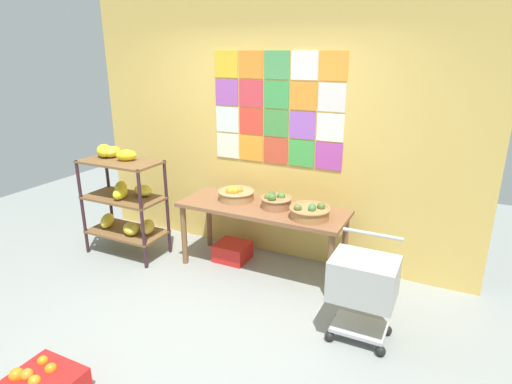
% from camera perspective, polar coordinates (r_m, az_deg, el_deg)
% --- Properties ---
extents(ground, '(9.22, 9.22, 0.00)m').
position_cam_1_polar(ground, '(3.83, -8.92, -17.33)').
color(ground, gray).
extents(back_wall_with_art, '(4.44, 0.07, 2.87)m').
position_cam_1_polar(back_wall_with_art, '(4.61, 1.98, 8.57)').
color(back_wall_with_art, '#DAB355').
rests_on(back_wall_with_art, ground).
extents(banana_shelf_unit, '(0.89, 0.48, 1.23)m').
position_cam_1_polar(banana_shelf_unit, '(4.98, -17.25, -0.46)').
color(banana_shelf_unit, '#341C25').
rests_on(banana_shelf_unit, ground).
extents(display_table, '(1.75, 0.63, 0.71)m').
position_cam_1_polar(display_table, '(4.39, 0.85, -2.99)').
color(display_table, brown).
rests_on(display_table, ground).
extents(fruit_basket_back_right, '(0.32, 0.32, 0.17)m').
position_cam_1_polar(fruit_basket_back_right, '(4.30, 2.65, -1.21)').
color(fruit_basket_back_right, '#A26C45').
rests_on(fruit_basket_back_right, display_table).
extents(fruit_basket_left, '(0.39, 0.39, 0.16)m').
position_cam_1_polar(fruit_basket_left, '(4.54, -2.75, -0.26)').
color(fruit_basket_left, '#A57C4B').
rests_on(fruit_basket_left, display_table).
extents(fruit_basket_centre, '(0.39, 0.39, 0.15)m').
position_cam_1_polar(fruit_basket_centre, '(4.07, 7.21, -2.61)').
color(fruit_basket_centre, '#A67240').
rests_on(fruit_basket_centre, display_table).
extents(produce_crate_under_table, '(0.36, 0.32, 0.19)m').
position_cam_1_polar(produce_crate_under_table, '(4.80, -3.17, -7.94)').
color(produce_crate_under_table, red).
rests_on(produce_crate_under_table, ground).
extents(shopping_cart, '(0.50, 0.43, 0.85)m').
position_cam_1_polar(shopping_cart, '(3.49, 14.13, -11.67)').
color(shopping_cart, black).
rests_on(shopping_cart, ground).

